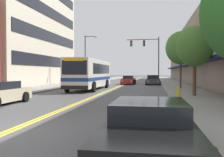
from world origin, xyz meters
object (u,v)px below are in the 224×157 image
(street_lamp_left_far, at_px, (87,56))
(car_black_parked_right_foreground, at_px, (150,129))
(car_red_moving_lead, at_px, (128,80))
(fire_hydrant, at_px, (179,93))
(street_tree_right_far, at_px, (181,48))
(car_dark_grey_parked_right_far, at_px, (153,80))
(street_tree_right_mid, at_px, (195,46))
(city_bus, at_px, (90,73))
(car_champagne_parked_left_near, at_px, (94,80))
(traffic_signal_mast, at_px, (148,51))
(car_slate_blue_parked_right_mid, at_px, (153,79))

(street_lamp_left_far, bearing_deg, car_black_parked_right_foreground, -72.24)
(car_red_moving_lead, distance_m, fire_hydrant, 22.74)
(car_black_parked_right_foreground, distance_m, street_tree_right_far, 22.49)
(car_black_parked_right_foreground, height_order, car_dark_grey_parked_right_far, car_dark_grey_parked_right_far)
(car_black_parked_right_foreground, distance_m, car_dark_grey_parked_right_far, 32.00)
(car_dark_grey_parked_right_far, xyz_separation_m, street_tree_right_mid, (2.99, -18.78, 3.05))
(street_tree_right_far, relative_size, fire_hydrant, 7.99)
(city_bus, xyz_separation_m, street_lamp_left_far, (-2.77, 8.91, 2.47))
(car_red_moving_lead, bearing_deg, street_tree_right_mid, -70.81)
(street_tree_right_far, bearing_deg, car_champagne_parked_left_near, 143.40)
(city_bus, xyz_separation_m, fire_hydrant, (8.21, -9.96, -1.26))
(fire_hydrant, bearing_deg, car_red_moving_lead, 103.50)
(city_bus, distance_m, car_black_parked_right_foreground, 21.37)
(street_lamp_left_far, distance_m, fire_hydrant, 22.15)
(car_red_moving_lead, height_order, street_tree_right_far, street_tree_right_far)
(traffic_signal_mast, xyz_separation_m, street_tree_right_mid, (3.75, -20.88, -1.47))
(car_slate_blue_parked_right_mid, xyz_separation_m, street_tree_right_far, (2.94, -20.76, 3.80))
(traffic_signal_mast, bearing_deg, city_bus, -112.99)
(car_champagne_parked_left_near, bearing_deg, car_red_moving_lead, 21.46)
(traffic_signal_mast, height_order, fire_hydrant, traffic_signal_mast)
(city_bus, relative_size, street_lamp_left_far, 1.52)
(car_red_moving_lead, distance_m, street_tree_right_far, 12.98)
(car_champagne_parked_left_near, height_order, street_tree_right_mid, street_tree_right_mid)
(car_slate_blue_parked_right_mid, xyz_separation_m, street_tree_right_mid, (3.00, -29.51, 3.07))
(car_black_parked_right_foreground, height_order, street_tree_right_mid, street_tree_right_mid)
(car_slate_blue_parked_right_mid, distance_m, traffic_signal_mast, 9.78)
(city_bus, height_order, car_red_moving_lead, city_bus)
(car_slate_blue_parked_right_mid, bearing_deg, car_champagne_parked_left_near, -125.18)
(car_slate_blue_parked_right_mid, height_order, street_lamp_left_far, street_lamp_left_far)
(traffic_signal_mast, height_order, street_tree_right_far, traffic_signal_mast)
(city_bus, relative_size, car_red_moving_lead, 2.22)
(city_bus, height_order, street_tree_right_mid, street_tree_right_mid)
(car_slate_blue_parked_right_mid, height_order, car_red_moving_lead, car_slate_blue_parked_right_mid)
(city_bus, height_order, street_tree_right_far, street_tree_right_far)
(city_bus, xyz_separation_m, traffic_signal_mast, (5.85, 13.79, 3.41))
(car_dark_grey_parked_right_far, bearing_deg, city_bus, -119.47)
(car_dark_grey_parked_right_far, height_order, street_lamp_left_far, street_lamp_left_far)
(car_black_parked_right_foreground, bearing_deg, traffic_signal_mast, 91.23)
(city_bus, relative_size, street_tree_right_far, 1.78)
(car_slate_blue_parked_right_mid, bearing_deg, street_tree_right_far, -81.94)
(city_bus, bearing_deg, car_black_parked_right_foreground, -72.04)
(street_tree_right_mid, bearing_deg, car_black_parked_right_foreground, -102.86)
(car_champagne_parked_left_near, xyz_separation_m, fire_hydrant, (10.21, -20.19, -0.15))
(car_champagne_parked_left_near, distance_m, car_dark_grey_parked_right_far, 8.73)
(car_dark_grey_parked_right_far, bearing_deg, street_lamp_left_far, -163.48)
(city_bus, bearing_deg, car_slate_blue_parked_right_mid, 73.60)
(car_champagne_parked_left_near, height_order, fire_hydrant, car_champagne_parked_left_near)
(traffic_signal_mast, bearing_deg, car_black_parked_right_foreground, -88.77)
(street_tree_right_mid, bearing_deg, fire_hydrant, -115.74)
(car_champagne_parked_left_near, xyz_separation_m, street_tree_right_mid, (11.59, -17.31, 3.04))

